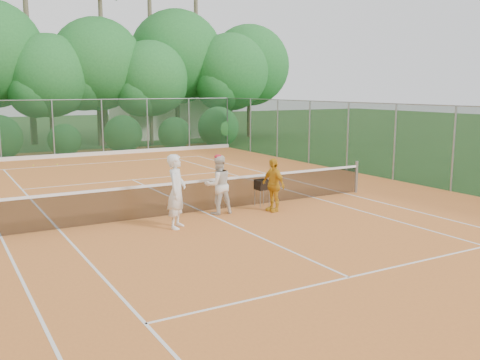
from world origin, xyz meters
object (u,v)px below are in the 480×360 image
at_px(player_white, 177,191).
at_px(player_yellow, 273,185).
at_px(ball_hopper, 262,185).
at_px(player_center_grp, 218,185).

xyz_separation_m(player_white, player_yellow, (3.23, 0.38, -0.18)).
xyz_separation_m(player_yellow, ball_hopper, (0.07, 0.73, -0.14)).
height_order(player_center_grp, ball_hopper, player_center_grp).
bearing_deg(player_center_grp, player_yellow, -17.65).
height_order(player_white, player_center_grp, player_white).
xyz_separation_m(player_center_grp, player_yellow, (1.56, -0.50, -0.07)).
bearing_deg(ball_hopper, player_yellow, -83.95).
relative_size(player_center_grp, player_yellow, 1.10).
bearing_deg(player_white, ball_hopper, -31.48).
relative_size(player_white, player_center_grp, 1.11).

